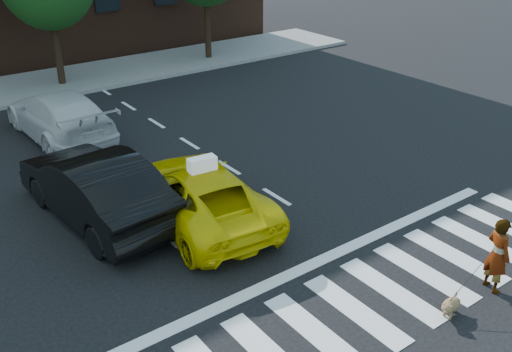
# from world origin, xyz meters

# --- Properties ---
(ground) EXTENTS (120.00, 120.00, 0.00)m
(ground) POSITION_xyz_m (0.00, 0.00, 0.00)
(ground) COLOR black
(ground) RESTS_ON ground
(crosswalk) EXTENTS (13.00, 2.40, 0.01)m
(crosswalk) POSITION_xyz_m (0.00, 0.00, 0.01)
(crosswalk) COLOR silver
(crosswalk) RESTS_ON ground
(stop_line) EXTENTS (12.00, 0.30, 0.01)m
(stop_line) POSITION_xyz_m (0.00, 1.60, 0.01)
(stop_line) COLOR silver
(stop_line) RESTS_ON ground
(sidewalk_far) EXTENTS (30.00, 4.00, 0.15)m
(sidewalk_far) POSITION_xyz_m (0.00, 17.50, 0.07)
(sidewalk_far) COLOR slate
(sidewalk_far) RESTS_ON ground
(taxi) EXTENTS (2.78, 5.11, 1.36)m
(taxi) POSITION_xyz_m (-0.55, 4.64, 0.68)
(taxi) COLOR #DCC404
(taxi) RESTS_ON ground
(black_sedan) EXTENTS (2.20, 5.21, 1.67)m
(black_sedan) POSITION_xyz_m (-2.49, 6.11, 0.84)
(black_sedan) COLOR black
(black_sedan) RESTS_ON ground
(white_suv) EXTENTS (2.29, 5.27, 1.51)m
(white_suv) POSITION_xyz_m (-1.40, 11.65, 0.75)
(white_suv) COLOR silver
(white_suv) RESTS_ON ground
(woman) EXTENTS (0.52, 0.66, 1.57)m
(woman) POSITION_xyz_m (2.63, -1.10, 0.79)
(woman) COLOR #999999
(woman) RESTS_ON ground
(dog) EXTENTS (0.64, 0.38, 0.37)m
(dog) POSITION_xyz_m (1.29, -1.12, 0.22)
(dog) COLOR #8D6148
(dog) RESTS_ON ground
(taxi_sign) EXTENTS (0.68, 0.35, 0.32)m
(taxi_sign) POSITION_xyz_m (-0.55, 4.44, 1.52)
(taxi_sign) COLOR white
(taxi_sign) RESTS_ON taxi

